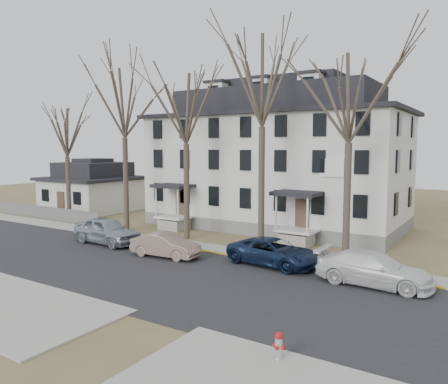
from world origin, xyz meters
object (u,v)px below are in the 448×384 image
Objects in this scene: boarding_house at (276,161)px; small_house at (94,189)px; tree_far_left at (124,98)px; tree_bungalow at (66,129)px; car_silver at (107,231)px; car_tan at (166,246)px; tree_mid_right at (350,92)px; car_white at (374,270)px; tree_mid_left at (186,103)px; fire_hydrant at (279,346)px; bicycle_left at (165,224)px; tree_center at (262,73)px; car_navy at (274,253)px.

boarding_house is 2.39× the size of small_house.
tree_bungalow is at bearing 180.00° from tree_far_left.
car_tan is at bearing -92.65° from car_silver.
tree_mid_right is 17.82m from car_silver.
car_white is at bearing -8.13° from tree_bungalow.
small_house is at bearing 159.97° from tree_mid_left.
fire_hydrant is at bearing -112.96° from car_silver.
tree_bungalow is 6.25× the size of bicycle_left.
tree_center reaches higher than car_tan.
tree_mid_right reaches higher than tree_bungalow.
tree_mid_left is 12.70m from car_navy.
car_navy is at bearing -8.53° from tree_bungalow.
boarding_house is 4.86× the size of car_tan.
car_navy reaches higher than car_tan.
small_house is 30.08m from tree_mid_right.
tree_center is (3.00, -8.15, 5.71)m from boarding_house.
car_tan is 0.80× the size of car_white.
tree_far_left is 17.52m from tree_mid_right.
tree_mid_right reaches higher than car_tan.
fire_hydrant is (19.44, -12.88, -9.88)m from tree_far_left.
tree_mid_right is at bearing -87.30° from bicycle_left.
tree_far_left is 1.27× the size of tree_bungalow.
tree_mid_left is 1.18× the size of tree_bungalow.
car_white is at bearing 86.24° from fire_hydrant.
fire_hydrant is (13.44, -12.88, -9.14)m from tree_mid_left.
tree_mid_right is at bearing 0.00° from tree_bungalow.
tree_mid_left reaches higher than tree_bungalow.
boarding_house is 18.17m from tree_bungalow.
tree_mid_right is at bearing -12.27° from small_house.
boarding_house is at bearing 32.03° from car_navy.
tree_mid_left is 2.37× the size of car_white.
car_white is (31.03, -10.06, -1.47)m from small_house.
tree_mid_right is at bearing 0.00° from tree_center.
fire_hydrant is (-0.59, -9.02, -0.32)m from car_white.
tree_far_left is 17.69m from car_navy.
car_tan is 8.91m from bicycle_left.
bicycle_left is at bearing 73.61° from car_white.
tree_bungalow is at bearing 180.00° from tree_center.
small_house is 19.53m from tree_mid_left.
car_white is at bearing -17.96° from small_house.
bicycle_left is at bearing 139.31° from fire_hydrant.
tree_center is at bearing 180.00° from tree_mid_right.
car_tan is 0.81× the size of car_navy.
tree_mid_right is 2.43× the size of car_navy.
tree_bungalow reaches higher than small_house.
car_silver is at bearing -169.74° from bicycle_left.
car_tan is (19.28, -11.24, -1.54)m from small_house.
tree_mid_left reaches higher than small_house.
tree_mid_left reaches higher than car_silver.
car_white is (11.03, -12.02, -4.60)m from boarding_house.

